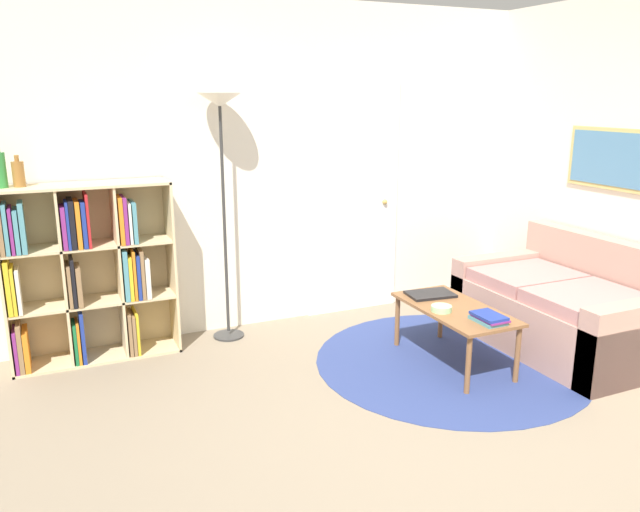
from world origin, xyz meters
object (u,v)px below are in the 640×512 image
(couch, at_px, (567,310))
(coffee_table, at_px, (455,314))
(floor_lamp, at_px, (221,129))
(bookshelf, at_px, (85,272))
(bottle_left, at_px, (0,170))
(laptop, at_px, (430,294))
(bowl, at_px, (441,308))
(bottle_middle, at_px, (18,174))

(couch, relative_size, coffee_table, 1.58)
(floor_lamp, bearing_deg, couch, -27.93)
(bookshelf, height_order, bottle_left, bottle_left)
(coffee_table, height_order, laptop, laptop)
(bottle_left, bearing_deg, couch, -18.28)
(coffee_table, height_order, bottle_left, bottle_left)
(bookshelf, height_order, coffee_table, bookshelf)
(laptop, height_order, bottle_left, bottle_left)
(floor_lamp, bearing_deg, bookshelf, 179.29)
(couch, bearing_deg, laptop, 159.31)
(bookshelf, height_order, floor_lamp, floor_lamp)
(bowl, bearing_deg, bookshelf, 151.80)
(bookshelf, bearing_deg, floor_lamp, -0.71)
(couch, xyz_separation_m, bottle_middle, (-3.69, 1.26, 1.08))
(bookshelf, xyz_separation_m, bowl, (2.22, -1.19, -0.21))
(couch, distance_m, bottle_middle, 4.05)
(floor_lamp, xyz_separation_m, coffee_table, (1.33, -1.15, -1.26))
(coffee_table, xyz_separation_m, bottle_left, (-2.81, 1.17, 1.02))
(couch, height_order, bottle_left, bottle_left)
(floor_lamp, height_order, coffee_table, floor_lamp)
(couch, relative_size, bottle_left, 5.23)
(bottle_left, bearing_deg, laptop, -17.41)
(bookshelf, distance_m, coffee_table, 2.64)
(bookshelf, distance_m, bottle_middle, 0.79)
(bottle_left, bearing_deg, bowl, -24.23)
(laptop, bearing_deg, bowl, -111.50)
(bookshelf, height_order, couch, bookshelf)
(laptop, distance_m, bowl, 0.35)
(floor_lamp, distance_m, bottle_left, 1.50)
(couch, height_order, coffee_table, couch)
(laptop, bearing_deg, coffee_table, -88.33)
(bowl, bearing_deg, couch, -2.64)
(bowl, relative_size, bottle_left, 0.50)
(coffee_table, bearing_deg, laptop, 91.67)
(floor_lamp, bearing_deg, bottle_left, 178.99)
(coffee_table, distance_m, bottle_middle, 3.11)
(laptop, bearing_deg, floor_lamp, 147.16)
(floor_lamp, distance_m, bottle_middle, 1.40)
(bookshelf, distance_m, floor_lamp, 1.41)
(coffee_table, height_order, bottle_middle, bottle_middle)
(couch, xyz_separation_m, laptop, (-1.00, 0.38, 0.15))
(laptop, distance_m, bottle_middle, 2.98)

